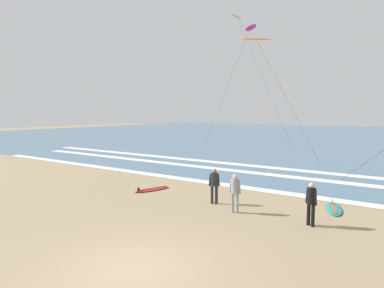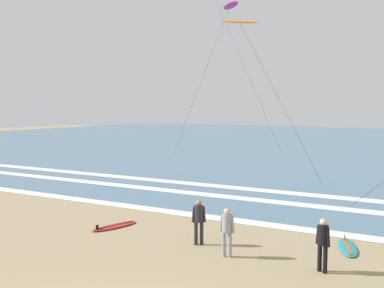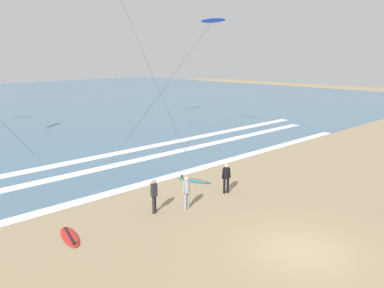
{
  "view_description": "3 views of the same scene",
  "coord_description": "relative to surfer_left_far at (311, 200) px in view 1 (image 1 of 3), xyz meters",
  "views": [
    {
      "loc": [
        6.16,
        -6.1,
        4.14
      ],
      "look_at": [
        -1.61,
        5.06,
        2.84
      ],
      "focal_mm": 31.53,
      "sensor_mm": 36.0,
      "label": 1
    },
    {
      "loc": [
        5.79,
        -6.95,
        4.87
      ],
      "look_at": [
        -1.48,
        6.11,
        3.61
      ],
      "focal_mm": 42.1,
      "sensor_mm": 36.0,
      "label": 2
    },
    {
      "loc": [
        -12.43,
        -6.87,
        7.14
      ],
      "look_at": [
        -2.15,
        3.59,
        3.86
      ],
      "focal_mm": 37.33,
      "sensor_mm": 36.0,
      "label": 3
    }
  ],
  "objects": [
    {
      "name": "wave_foam_shoreline",
      "position": [
        -4.62,
        4.23,
        -0.94
      ],
      "size": [
        48.31,
        0.82,
        0.01
      ],
      "primitive_type": "cube",
      "color": "white",
      "rests_on": "ocean_surface"
    },
    {
      "name": "wave_foam_mid_break",
      "position": [
        -3.93,
        8.67,
        -0.94
      ],
      "size": [
        50.42,
        0.93,
        0.01
      ],
      "primitive_type": "cube",
      "color": "white",
      "rests_on": "ocean_surface"
    },
    {
      "name": "surfer_mid_group",
      "position": [
        -3.02,
        -0.14,
        0.0
      ],
      "size": [
        0.52,
        0.32,
        1.6
      ],
      "color": "gray",
      "rests_on": "ground"
    },
    {
      "name": "surfer_left_far",
      "position": [
        0.0,
        0.0,
        0.0
      ],
      "size": [
        0.5,
        0.32,
        1.6
      ],
      "color": "black",
      "rests_on": "ground"
    },
    {
      "name": "surfboard_left_pile",
      "position": [
        -8.48,
        0.92,
        -0.91
      ],
      "size": [
        1.15,
        2.18,
        0.25
      ],
      "color": "red",
      "rests_on": "ground"
    },
    {
      "name": "kite_magenta_high_left",
      "position": [
        -14.65,
        25.7,
        13.09
      ],
      "size": [
        6.55,
        3.47,
        14.36
      ],
      "color": "#CC2384",
      "rests_on": "ground"
    },
    {
      "name": "ocean_surface",
      "position": [
        -2.88,
        48.83,
        -0.95
      ],
      "size": [
        140.0,
        90.0,
        0.01
      ],
      "primitive_type": "cube",
      "color": "slate",
      "rests_on": "ground"
    },
    {
      "name": "kite_yellow_far_left",
      "position": [
        -19.85,
        32.19,
        16.63
      ],
      "size": [
        10.14,
        5.36,
        17.97
      ],
      "color": "yellow",
      "rests_on": "ground"
    },
    {
      "name": "ground_plane",
      "position": [
        -2.88,
        -6.15,
        -0.96
      ],
      "size": [
        160.0,
        160.0,
        0.0
      ],
      "primitive_type": "plane",
      "color": "#9E8763"
    },
    {
      "name": "kite_orange_mid_center",
      "position": [
        -11.17,
        19.76,
        10.4
      ],
      "size": [
        9.07,
        5.43,
        11.65
      ],
      "color": "orange",
      "rests_on": "ground"
    },
    {
      "name": "surfer_foreground_main",
      "position": [
        -4.42,
        0.55,
        0.0
      ],
      "size": [
        0.48,
        0.35,
        1.6
      ],
      "color": "#232328",
      "rests_on": "ground"
    },
    {
      "name": "surfboard_near_water",
      "position": [
        0.25,
        2.64,
        -0.91
      ],
      "size": [
        1.19,
        2.18,
        0.25
      ],
      "color": "teal",
      "rests_on": "ground"
    },
    {
      "name": "wave_foam_outer_break",
      "position": [
        -3.92,
        11.34,
        -0.94
      ],
      "size": [
        54.51,
        1.01,
        0.01
      ],
      "primitive_type": "cube",
      "color": "white",
      "rests_on": "ocean_surface"
    }
  ]
}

